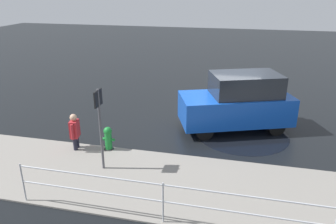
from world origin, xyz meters
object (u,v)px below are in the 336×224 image
(moving_hatchback, at_px, (238,102))
(pedestrian, at_px, (75,130))
(fire_hydrant, at_px, (108,139))
(sign_post, at_px, (100,118))

(moving_hatchback, relative_size, pedestrian, 3.48)
(fire_hydrant, distance_m, sign_post, 1.66)
(moving_hatchback, distance_m, sign_post, 5.23)
(moving_hatchback, bearing_deg, pedestrian, 30.03)
(moving_hatchback, height_order, pedestrian, moving_hatchback)
(pedestrian, xyz_separation_m, sign_post, (-1.33, 0.93, 0.90))
(moving_hatchback, distance_m, fire_hydrant, 4.75)
(fire_hydrant, xyz_separation_m, sign_post, (-0.31, 1.12, 1.18))
(moving_hatchback, xyz_separation_m, sign_post, (3.58, 3.77, 0.55))
(moving_hatchback, bearing_deg, sign_post, 46.46)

